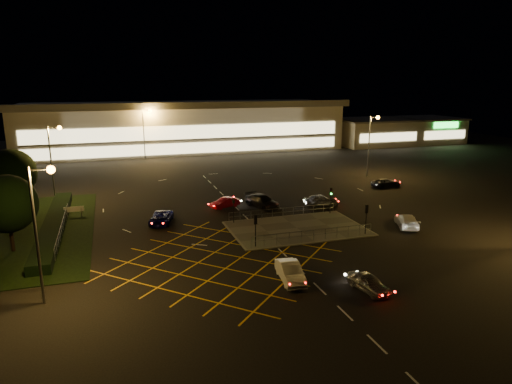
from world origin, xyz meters
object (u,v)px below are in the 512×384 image
object	(u,v)px
signal_sw	(256,224)
signal_ne	(331,195)
car_right_silver	(321,200)
car_left_blue	(161,218)
car_near_silver	(369,283)
car_far_dkgrey	(262,201)
signal_se	(366,213)
signal_nw	(234,203)
car_circ_red	(225,203)
car_east_grey	(386,183)
car_queue_white	(290,272)
car_approach_white	(407,221)

from	to	relation	value
signal_sw	signal_ne	distance (m)	14.41
signal_sw	car_right_silver	bearing A→B (deg)	-137.20
car_left_blue	signal_ne	bearing A→B (deg)	9.72
car_near_silver	car_far_dkgrey	world-z (taller)	car_far_dkgrey
signal_se	signal_nw	xyz separation A→B (m)	(-12.00, 7.99, 0.00)
car_right_silver	car_circ_red	size ratio (longest dim) A/B	1.14
car_left_blue	car_right_silver	distance (m)	20.38
car_circ_red	car_east_grey	distance (m)	26.20
car_queue_white	car_east_grey	distance (m)	37.15
car_far_dkgrey	car_near_silver	bearing A→B (deg)	-111.34
signal_nw	car_approach_white	world-z (taller)	signal_nw
car_near_silver	car_circ_red	world-z (taller)	car_near_silver
car_right_silver	car_circ_red	distance (m)	12.28
signal_se	car_left_blue	xyz separation A→B (m)	(-19.77, 10.49, -1.71)
signal_se	car_queue_white	xyz separation A→B (m)	(-11.63, -7.92, -1.63)
signal_nw	car_east_grey	distance (m)	28.63
car_near_silver	car_circ_red	distance (m)	26.61
signal_se	car_approach_white	size ratio (longest dim) A/B	0.65
car_queue_white	car_near_silver	bearing A→B (deg)	-28.65
signal_ne	car_near_silver	world-z (taller)	signal_ne
signal_se	signal_nw	bearing A→B (deg)	-33.65
signal_sw	car_left_blue	xyz separation A→B (m)	(-7.77, 10.49, -1.71)
signal_ne	car_queue_white	size ratio (longest dim) A/B	0.70
car_east_grey	car_far_dkgrey	bearing A→B (deg)	98.57
signal_nw	car_circ_red	size ratio (longest dim) A/B	0.82
signal_se	car_east_grey	xyz separation A→B (m)	(14.62, 18.37, -1.74)
signal_sw	car_far_dkgrey	xyz separation A→B (m)	(5.25, 13.46, -1.60)
signal_nw	car_circ_red	bearing A→B (deg)	84.18
signal_se	car_queue_white	distance (m)	14.16
car_far_dkgrey	car_approach_white	bearing A→B (deg)	-66.77
signal_sw	car_left_blue	size ratio (longest dim) A/B	0.67
signal_sw	car_near_silver	bearing A→B (deg)	115.08
car_right_silver	signal_ne	bearing A→B (deg)	-178.59
car_right_silver	car_approach_white	world-z (taller)	car_right_silver
car_circ_red	car_east_grey	xyz separation A→B (m)	(25.94, 3.68, -0.01)
signal_se	car_queue_white	world-z (taller)	signal_se
car_right_silver	car_approach_white	xyz separation A→B (m)	(5.14, -10.70, -0.04)
car_near_silver	car_far_dkgrey	bearing A→B (deg)	80.51
car_near_silver	car_east_grey	size ratio (longest dim) A/B	0.87
signal_ne	car_circ_red	world-z (taller)	signal_ne
car_far_dkgrey	signal_ne	bearing A→B (deg)	-60.67
car_near_silver	signal_sw	bearing A→B (deg)	105.27
car_near_silver	car_right_silver	world-z (taller)	car_right_silver
car_circ_red	car_right_silver	bearing A→B (deg)	54.28
signal_ne	car_queue_white	world-z (taller)	signal_ne
signal_ne	signal_sw	bearing A→B (deg)	-146.35
signal_sw	car_queue_white	world-z (taller)	signal_sw
car_queue_white	car_circ_red	bearing A→B (deg)	96.13
car_circ_red	signal_ne	bearing A→B (deg)	38.01
car_left_blue	car_approach_white	world-z (taller)	car_approach_white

